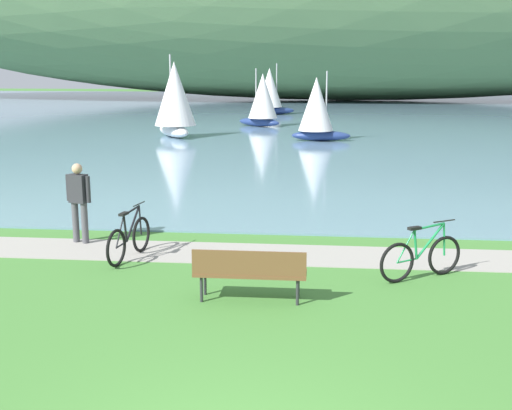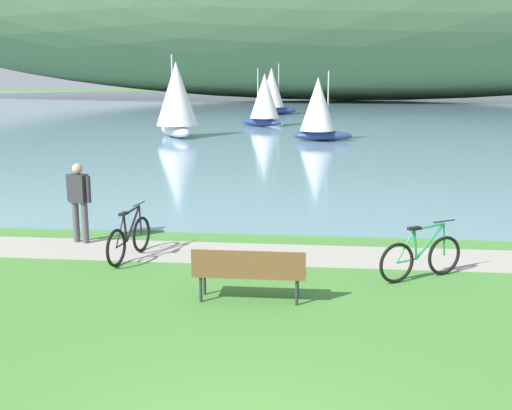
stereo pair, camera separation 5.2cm
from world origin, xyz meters
TOP-DOWN VIEW (x-y plane):
  - bay_water at (0.00, 48.91)m, footprint 180.00×80.00m
  - shoreline_path at (0.00, 7.37)m, footprint 60.00×1.50m
  - park_bench_near_camera at (-0.39, 4.70)m, footprint 1.80×0.48m
  - bicycle_leaning_near_bench at (2.50, 6.14)m, footprint 1.54×0.97m
  - bicycle_beside_path at (-2.98, 6.82)m, footprint 0.39×1.75m
  - person_at_shoreline at (-4.35, 7.85)m, footprint 0.58×0.33m
  - sailboat_nearest_to_shore at (-6.86, 28.30)m, footprint 3.01×3.62m
  - sailboat_mid_bay at (0.47, 27.42)m, footprint 2.91×1.73m
  - sailboat_toward_hillside at (-3.22, 44.99)m, footprint 3.39×2.42m
  - sailboat_far_off at (-2.91, 34.91)m, footprint 3.00×2.50m

SIDE VIEW (x-z plane):
  - shoreline_path at x=0.00m, z-range 0.00..0.01m
  - bay_water at x=0.00m, z-range 0.00..0.04m
  - bicycle_beside_path at x=-2.98m, z-range -0.11..0.90m
  - bicycle_leaning_near_bench at x=2.50m, z-range -0.11..0.90m
  - park_bench_near_camera at x=-0.39m, z-range 0.08..0.96m
  - person_at_shoreline at x=-4.35m, z-range 0.12..1.83m
  - sailboat_mid_bay at x=0.47m, z-range -0.06..3.36m
  - sailboat_far_off at x=-2.91m, z-range -0.06..3.45m
  - sailboat_toward_hillside at x=-3.22m, z-range -0.07..3.76m
  - sailboat_nearest_to_shore at x=-6.86m, z-range -0.08..4.16m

